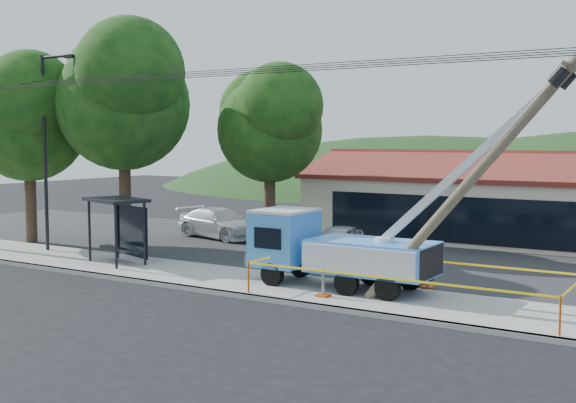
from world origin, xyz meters
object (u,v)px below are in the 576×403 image
Objects in this scene: bus_shelter at (120,215)px; car_white at (220,240)px; leaning_pole at (481,169)px; car_silver at (337,259)px; utility_truck at (338,247)px.

bus_shelter is 0.59× the size of car_white.
car_silver is at bearing 141.07° from leaning_pole.
car_white is (-11.27, 8.02, -1.56)m from utility_truck.
utility_truck is 6.79m from car_silver.
leaning_pole is 11.57m from car_silver.
leaning_pole is 15.32m from bus_shelter.
utility_truck is 9.98m from bus_shelter.
leaning_pole is at bearing -105.38° from car_white.
car_white is (-8.12, 2.21, 0.00)m from car_silver.
utility_truck is 2.19× the size of car_white.
leaning_pole is at bearing 15.16° from bus_shelter.
car_white is at bearing 144.55° from utility_truck.
car_silver is (6.81, 6.18, -2.11)m from bus_shelter.
utility_truck is 5.97m from leaning_pole.
car_silver is (-8.33, 6.72, -4.39)m from leaning_pole.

